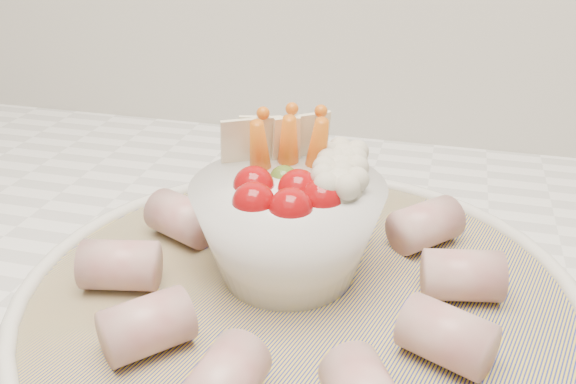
# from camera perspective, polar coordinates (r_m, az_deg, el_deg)

# --- Properties ---
(serving_platter) EXTENTS (0.48, 0.48, 0.02)m
(serving_platter) POSITION_cam_1_polar(r_m,az_deg,el_deg) (0.45, 0.99, -9.28)
(serving_platter) COLOR navy
(serving_platter) RESTS_ON kitchen_counter
(veggie_bowl) EXTENTS (0.13, 0.14, 0.11)m
(veggie_bowl) POSITION_cam_1_polar(r_m,az_deg,el_deg) (0.45, 0.23, -2.56)
(veggie_bowl) COLOR white
(veggie_bowl) RESTS_ON serving_platter
(cured_meat_rolls) EXTENTS (0.29, 0.29, 0.03)m
(cured_meat_rolls) POSITION_cam_1_polar(r_m,az_deg,el_deg) (0.44, 0.92, -6.97)
(cured_meat_rolls) COLOR #AA4D4F
(cured_meat_rolls) RESTS_ON serving_platter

